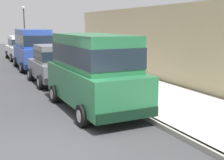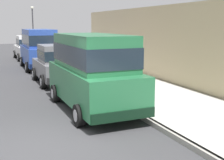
% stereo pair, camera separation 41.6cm
% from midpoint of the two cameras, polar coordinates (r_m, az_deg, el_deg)
% --- Properties ---
extents(ground_plane, '(80.00, 80.00, 0.00)m').
position_cam_midpoint_polar(ground_plane, '(7.54, -11.80, -11.87)').
color(ground_plane, '#38383A').
extents(curb, '(0.16, 64.00, 0.14)m').
position_cam_midpoint_polar(curb, '(8.65, 9.67, -8.33)').
color(curb, gray).
rests_on(curb, ground).
extents(sidewalk, '(3.60, 64.00, 0.14)m').
position_cam_midpoint_polar(sidewalk, '(9.70, 18.73, -6.66)').
color(sidewalk, '#B7B5AD').
rests_on(sidewalk, ground).
extents(car_green_van, '(2.17, 4.92, 2.52)m').
position_cam_midpoint_polar(car_green_van, '(9.99, -2.52, 2.18)').
color(car_green_van, '#23663D').
rests_on(car_green_van, ground).
extents(car_grey_hatchback, '(1.97, 3.81, 1.88)m').
position_cam_midpoint_polar(car_grey_hatchback, '(14.79, -9.66, 3.12)').
color(car_grey_hatchback, slate).
rests_on(car_grey_hatchback, ground).
extents(car_blue_van, '(2.17, 4.92, 2.52)m').
position_cam_midpoint_polar(car_blue_van, '(20.07, -13.07, 6.12)').
color(car_blue_van, '#28479E').
rests_on(car_blue_van, ground).
extents(car_white_sedan, '(2.09, 4.63, 1.92)m').
position_cam_midpoint_polar(car_white_sedan, '(25.68, -15.17, 6.01)').
color(car_white_sedan, white).
rests_on(car_white_sedan, ground).
extents(dog_grey, '(0.70, 0.41, 0.49)m').
position_cam_midpoint_polar(dog_grey, '(12.30, 5.80, -0.85)').
color(dog_grey, '#999691').
rests_on(dog_grey, sidewalk).
extents(street_lamp, '(0.36, 0.36, 4.42)m').
position_cam_midpoint_polar(street_lamp, '(31.51, -14.39, 10.32)').
color(street_lamp, '#2D2D33').
rests_on(street_lamp, sidewalk).
extents(building_facade, '(0.50, 20.00, 3.73)m').
position_cam_midpoint_polar(building_facade, '(15.38, 10.15, 6.72)').
color(building_facade, tan).
rests_on(building_facade, ground).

